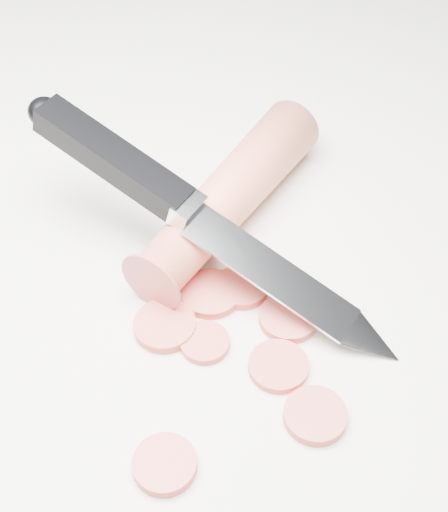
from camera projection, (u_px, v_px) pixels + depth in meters
name	position (u px, v px, depth m)	size (l,w,h in m)	color
ground	(210.00, 278.00, 0.49)	(2.40, 2.40, 0.00)	silver
carrot	(230.00, 196.00, 0.51)	(0.04, 0.04, 0.19)	#EA674A
carrot_slice_0	(165.00, 326.00, 0.45)	(0.04, 0.04, 0.01)	#CA4C42
carrot_slice_1	(165.00, 464.00, 0.39)	(0.04, 0.04, 0.01)	#CA4C42
carrot_slice_2	(185.00, 294.00, 0.47)	(0.04, 0.04, 0.01)	#CA4C42
carrot_slice_3	(288.00, 318.00, 0.46)	(0.04, 0.04, 0.01)	#CA4C42
carrot_slice_4	(278.00, 366.00, 0.43)	(0.04, 0.04, 0.01)	#CA4C42
carrot_slice_5	(242.00, 287.00, 0.48)	(0.04, 0.04, 0.01)	#CA4C42
carrot_slice_6	(205.00, 343.00, 0.45)	(0.03, 0.03, 0.01)	#CA4C42
carrot_slice_7	(210.00, 294.00, 0.47)	(0.04, 0.04, 0.01)	#CA4C42
carrot_slice_8	(315.00, 415.00, 0.41)	(0.04, 0.04, 0.01)	#CA4C42
kitchen_knife	(208.00, 220.00, 0.46)	(0.21, 0.24, 0.09)	silver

